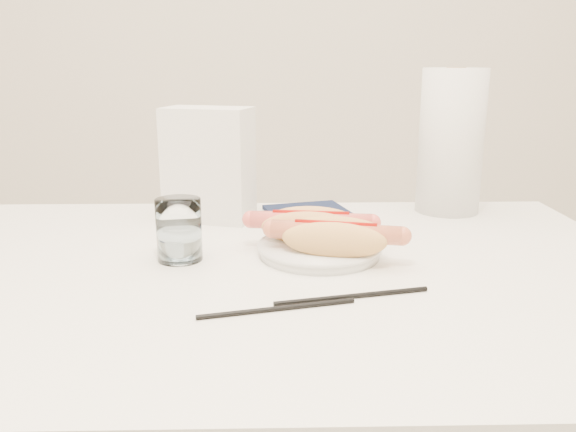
{
  "coord_description": "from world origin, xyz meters",
  "views": [
    {
      "loc": [
        0.02,
        -0.83,
        1.05
      ],
      "look_at": [
        0.04,
        0.03,
        0.82
      ],
      "focal_mm": 36.63,
      "sensor_mm": 36.0,
      "label": 1
    }
  ],
  "objects_px": {
    "water_glass": "(179,230)",
    "napkin_box": "(209,165)",
    "hotdog_left": "(311,226)",
    "hotdog_right": "(335,238)",
    "table": "(259,303)",
    "paper_towel_roll": "(451,141)",
    "plate": "(319,251)"
  },
  "relations": [
    {
      "from": "table",
      "to": "plate",
      "type": "height_order",
      "value": "plate"
    },
    {
      "from": "napkin_box",
      "to": "hotdog_right",
      "type": "bearing_deg",
      "value": -34.15
    },
    {
      "from": "water_glass",
      "to": "table",
      "type": "bearing_deg",
      "value": -15.29
    },
    {
      "from": "water_glass",
      "to": "napkin_box",
      "type": "height_order",
      "value": "napkin_box"
    },
    {
      "from": "paper_towel_roll",
      "to": "hotdog_left",
      "type": "bearing_deg",
      "value": -139.62
    },
    {
      "from": "plate",
      "to": "hotdog_left",
      "type": "xyz_separation_m",
      "value": [
        -0.01,
        0.03,
        0.03
      ]
    },
    {
      "from": "napkin_box",
      "to": "hotdog_left",
      "type": "bearing_deg",
      "value": -30.78
    },
    {
      "from": "hotdog_left",
      "to": "hotdog_right",
      "type": "relative_size",
      "value": 1.0
    },
    {
      "from": "plate",
      "to": "napkin_box",
      "type": "xyz_separation_m",
      "value": [
        -0.19,
        0.22,
        0.1
      ]
    },
    {
      "from": "hotdog_left",
      "to": "napkin_box",
      "type": "height_order",
      "value": "napkin_box"
    },
    {
      "from": "water_glass",
      "to": "napkin_box",
      "type": "relative_size",
      "value": 0.45
    },
    {
      "from": "hotdog_left",
      "to": "hotdog_right",
      "type": "height_order",
      "value": "same"
    },
    {
      "from": "table",
      "to": "plate",
      "type": "relative_size",
      "value": 6.41
    },
    {
      "from": "plate",
      "to": "hotdog_right",
      "type": "xyz_separation_m",
      "value": [
        0.02,
        -0.04,
        0.03
      ]
    },
    {
      "from": "hotdog_left",
      "to": "table",
      "type": "bearing_deg",
      "value": -130.12
    },
    {
      "from": "table",
      "to": "hotdog_right",
      "type": "xyz_separation_m",
      "value": [
        0.12,
        0.01,
        0.1
      ]
    },
    {
      "from": "napkin_box",
      "to": "paper_towel_roll",
      "type": "xyz_separation_m",
      "value": [
        0.47,
        0.05,
        0.04
      ]
    },
    {
      "from": "water_glass",
      "to": "paper_towel_roll",
      "type": "bearing_deg",
      "value": 30.38
    },
    {
      "from": "table",
      "to": "paper_towel_roll",
      "type": "relative_size",
      "value": 4.23
    },
    {
      "from": "plate",
      "to": "hotdog_left",
      "type": "height_order",
      "value": "hotdog_left"
    },
    {
      "from": "table",
      "to": "napkin_box",
      "type": "distance_m",
      "value": 0.33
    },
    {
      "from": "plate",
      "to": "hotdog_left",
      "type": "distance_m",
      "value": 0.04
    },
    {
      "from": "hotdog_right",
      "to": "paper_towel_roll",
      "type": "bearing_deg",
      "value": 63.23
    },
    {
      "from": "table",
      "to": "paper_towel_roll",
      "type": "bearing_deg",
      "value": 40.82
    },
    {
      "from": "hotdog_left",
      "to": "hotdog_right",
      "type": "bearing_deg",
      "value": -55.37
    },
    {
      "from": "hotdog_right",
      "to": "napkin_box",
      "type": "height_order",
      "value": "napkin_box"
    },
    {
      "from": "hotdog_right",
      "to": "paper_towel_roll",
      "type": "xyz_separation_m",
      "value": [
        0.26,
        0.31,
        0.1
      ]
    },
    {
      "from": "table",
      "to": "hotdog_right",
      "type": "distance_m",
      "value": 0.15
    },
    {
      "from": "water_glass",
      "to": "napkin_box",
      "type": "distance_m",
      "value": 0.25
    },
    {
      "from": "hotdog_left",
      "to": "water_glass",
      "type": "xyz_separation_m",
      "value": [
        -0.2,
        -0.04,
        0.01
      ]
    },
    {
      "from": "plate",
      "to": "napkin_box",
      "type": "relative_size",
      "value": 0.88
    },
    {
      "from": "water_glass",
      "to": "plate",
      "type": "bearing_deg",
      "value": 3.8
    }
  ]
}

